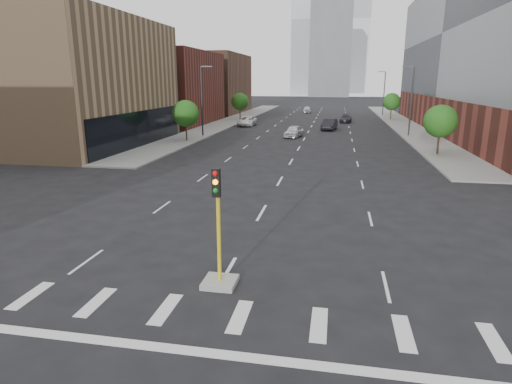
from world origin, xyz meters
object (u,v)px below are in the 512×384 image
(car_mid_right, at_px, (329,124))
(car_deep_right, at_px, (346,119))
(car_distant, at_px, (307,109))
(median_traffic_signal, at_px, (219,261))
(car_near_left, at_px, (294,131))
(car_far_left, at_px, (247,121))

(car_mid_right, xyz_separation_m, car_deep_right, (2.64, 12.61, -0.18))
(car_distant, bearing_deg, car_mid_right, -83.30)
(median_traffic_signal, bearing_deg, car_deep_right, 85.06)
(car_near_left, relative_size, car_mid_right, 0.87)
(car_near_left, distance_m, car_mid_right, 10.49)
(median_traffic_signal, height_order, car_near_left, median_traffic_signal)
(car_mid_right, bearing_deg, car_distant, 107.16)
(car_far_left, height_order, car_distant, car_far_left)
(car_mid_right, bearing_deg, car_far_left, 172.68)
(car_mid_right, height_order, car_distant, car_mid_right)
(car_near_left, xyz_separation_m, car_mid_right, (4.44, 9.50, 0.08))
(car_mid_right, distance_m, car_far_left, 13.93)
(car_distant, bearing_deg, car_far_left, -106.43)
(car_far_left, xyz_separation_m, car_deep_right, (16.09, 8.96, -0.08))
(median_traffic_signal, height_order, car_far_left, median_traffic_signal)
(car_near_left, height_order, car_deep_right, car_near_left)
(car_deep_right, relative_size, car_distant, 1.08)
(median_traffic_signal, xyz_separation_m, car_near_left, (-1.50, 42.50, -0.20))
(car_near_left, relative_size, car_deep_right, 0.97)
(median_traffic_signal, distance_m, car_near_left, 42.52)
(car_near_left, height_order, car_distant, car_near_left)
(car_distant, bearing_deg, car_deep_right, -72.09)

